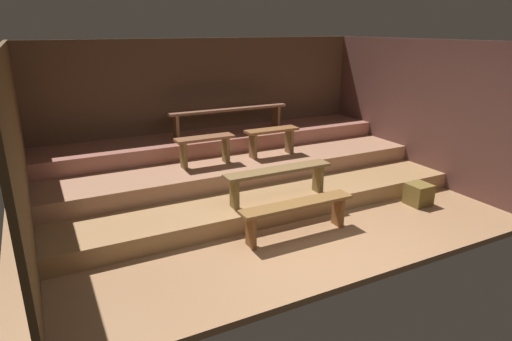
{
  "coord_description": "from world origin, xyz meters",
  "views": [
    {
      "loc": [
        -2.87,
        -3.46,
        2.57
      ],
      "look_at": [
        -0.11,
        1.88,
        0.58
      ],
      "focal_mm": 30.44,
      "sensor_mm": 36.0,
      "label": 1
    }
  ],
  "objects_px": {
    "bench_lower_center": "(278,175)",
    "bench_middle_left": "(205,145)",
    "bench_upper_center": "(229,113)",
    "bench_floor_center": "(297,210)",
    "bench_middle_right": "(272,136)",
    "wooden_crate_floor": "(419,194)"
  },
  "relations": [
    {
      "from": "bench_middle_left",
      "to": "bench_upper_center",
      "type": "relative_size",
      "value": 0.42
    },
    {
      "from": "bench_lower_center",
      "to": "bench_middle_left",
      "type": "relative_size",
      "value": 1.73
    },
    {
      "from": "bench_lower_center",
      "to": "bench_middle_right",
      "type": "relative_size",
      "value": 1.73
    },
    {
      "from": "bench_floor_center",
      "to": "bench_lower_center",
      "type": "relative_size",
      "value": 0.98
    },
    {
      "from": "wooden_crate_floor",
      "to": "bench_middle_left",
      "type": "bearing_deg",
      "value": 146.02
    },
    {
      "from": "bench_lower_center",
      "to": "bench_middle_right",
      "type": "xyz_separation_m",
      "value": [
        0.58,
        1.23,
        0.22
      ]
    },
    {
      "from": "bench_upper_center",
      "to": "wooden_crate_floor",
      "type": "bearing_deg",
      "value": -54.09
    },
    {
      "from": "bench_floor_center",
      "to": "bench_middle_right",
      "type": "bearing_deg",
      "value": 70.2
    },
    {
      "from": "bench_floor_center",
      "to": "bench_lower_center",
      "type": "distance_m",
      "value": 0.69
    },
    {
      "from": "bench_lower_center",
      "to": "bench_middle_left",
      "type": "distance_m",
      "value": 1.39
    },
    {
      "from": "bench_middle_right",
      "to": "wooden_crate_floor",
      "type": "height_order",
      "value": "bench_middle_right"
    },
    {
      "from": "bench_middle_right",
      "to": "bench_upper_center",
      "type": "xyz_separation_m",
      "value": [
        -0.4,
        0.84,
        0.3
      ]
    },
    {
      "from": "bench_upper_center",
      "to": "wooden_crate_floor",
      "type": "relative_size",
      "value": 6.73
    },
    {
      "from": "bench_lower_center",
      "to": "wooden_crate_floor",
      "type": "height_order",
      "value": "bench_lower_center"
    },
    {
      "from": "bench_middle_right",
      "to": "wooden_crate_floor",
      "type": "bearing_deg",
      "value": -50.1
    },
    {
      "from": "bench_middle_right",
      "to": "bench_upper_center",
      "type": "relative_size",
      "value": 0.42
    },
    {
      "from": "bench_middle_left",
      "to": "bench_middle_right",
      "type": "xyz_separation_m",
      "value": [
        1.19,
        0.0,
        0.0
      ]
    },
    {
      "from": "bench_lower_center",
      "to": "bench_upper_center",
      "type": "relative_size",
      "value": 0.73
    },
    {
      "from": "bench_middle_right",
      "to": "bench_upper_center",
      "type": "bearing_deg",
      "value": 115.62
    },
    {
      "from": "bench_floor_center",
      "to": "wooden_crate_floor",
      "type": "bearing_deg",
      "value": 0.9
    },
    {
      "from": "bench_lower_center",
      "to": "bench_middle_left",
      "type": "xyz_separation_m",
      "value": [
        -0.61,
        1.23,
        0.22
      ]
    },
    {
      "from": "bench_upper_center",
      "to": "bench_floor_center",
      "type": "bearing_deg",
      "value": -95.67
    }
  ]
}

